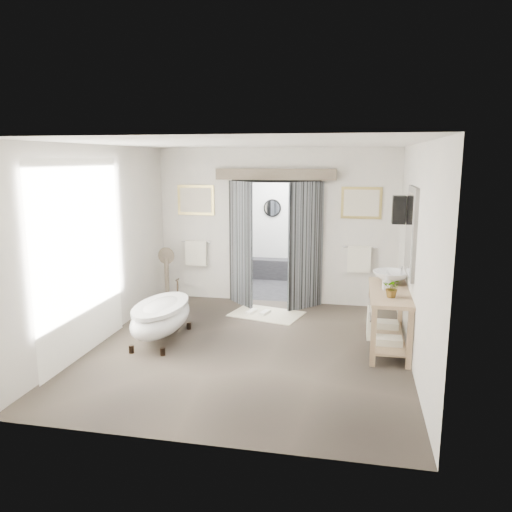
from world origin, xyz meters
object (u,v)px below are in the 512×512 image
at_px(clawfoot_tub, 161,316).
at_px(basin, 391,277).
at_px(vanity, 387,314).
at_px(rug, 267,314).

xyz_separation_m(clawfoot_tub, basin, (3.36, 0.81, 0.57)).
distance_m(vanity, rug, 2.35).
bearing_deg(rug, vanity, -31.02).
height_order(vanity, rug, vanity).
bearing_deg(clawfoot_tub, rug, 49.71).
relative_size(clawfoot_tub, rug, 1.32).
xyz_separation_m(vanity, rug, (-1.97, 1.18, -0.50)).
relative_size(clawfoot_tub, basin, 2.90).
bearing_deg(vanity, clawfoot_tub, -173.45).
bearing_deg(rug, basin, -20.20).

